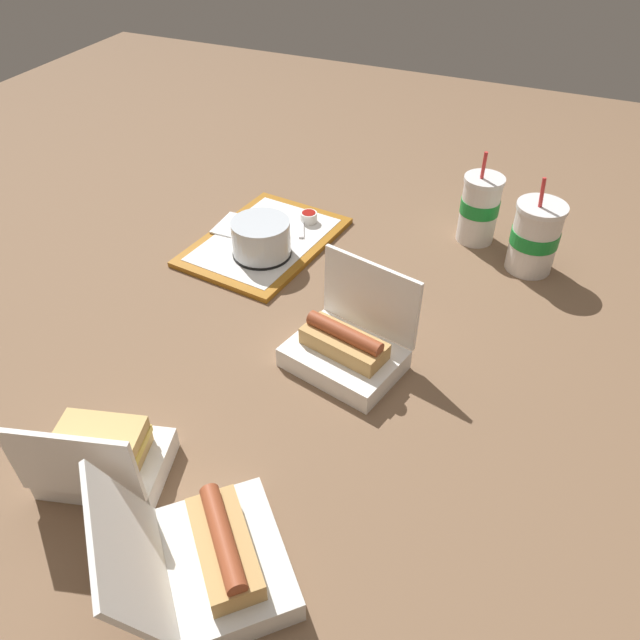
# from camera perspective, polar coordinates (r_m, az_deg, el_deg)

# --- Properties ---
(ground_plane) EXTENTS (3.20, 3.20, 0.00)m
(ground_plane) POSITION_cam_1_polar(r_m,az_deg,el_deg) (1.16, -2.68, -2.84)
(ground_plane) COLOR brown
(food_tray) EXTENTS (0.40, 0.30, 0.01)m
(food_tray) POSITION_cam_1_polar(r_m,az_deg,el_deg) (1.45, -5.07, 7.17)
(food_tray) COLOR #A56619
(food_tray) RESTS_ON ground_plane
(cake_container) EXTENTS (0.13, 0.13, 0.08)m
(cake_container) POSITION_cam_1_polar(r_m,az_deg,el_deg) (1.37, -5.40, 7.37)
(cake_container) COLOR black
(cake_container) RESTS_ON food_tray
(ketchup_cup) EXTENTS (0.04, 0.04, 0.02)m
(ketchup_cup) POSITION_cam_1_polar(r_m,az_deg,el_deg) (1.50, -1.04, 9.42)
(ketchup_cup) COLOR white
(ketchup_cup) RESTS_ON food_tray
(napkin_stack) EXTENTS (0.10, 0.10, 0.00)m
(napkin_stack) POSITION_cam_1_polar(r_m,az_deg,el_deg) (1.49, -7.45, 8.50)
(napkin_stack) COLOR white
(napkin_stack) RESTS_ON food_tray
(plastic_fork) EXTENTS (0.10, 0.06, 0.00)m
(plastic_fork) POSITION_cam_1_polar(r_m,az_deg,el_deg) (1.49, -1.72, 8.65)
(plastic_fork) COLOR white
(plastic_fork) RESTS_ON food_tray
(clamshell_hotdog_right) EXTENTS (0.19, 0.23, 0.18)m
(clamshell_hotdog_right) POSITION_cam_1_polar(r_m,az_deg,el_deg) (1.10, 2.50, -2.43)
(clamshell_hotdog_right) COLOR white
(clamshell_hotdog_right) RESTS_ON ground_plane
(clamshell_sandwich_corner) EXTENTS (0.18, 0.21, 0.17)m
(clamshell_sandwich_corner) POSITION_cam_1_polar(r_m,az_deg,el_deg) (0.99, -19.31, -11.74)
(clamshell_sandwich_corner) COLOR white
(clamshell_sandwich_corner) RESTS_ON ground_plane
(clamshell_hotdog_front) EXTENTS (0.29, 0.29, 0.18)m
(clamshell_hotdog_front) POSITION_cam_1_polar(r_m,az_deg,el_deg) (0.86, -9.59, -20.58)
(clamshell_hotdog_front) COLOR white
(clamshell_hotdog_front) RESTS_ON ground_plane
(soda_cup_left) EXTENTS (0.09, 0.09, 0.22)m
(soda_cup_left) POSITION_cam_1_polar(r_m,az_deg,el_deg) (1.47, 14.37, 9.86)
(soda_cup_left) COLOR white
(soda_cup_left) RESTS_ON ground_plane
(soda_cup_corner) EXTENTS (0.10, 0.10, 0.22)m
(soda_cup_corner) POSITION_cam_1_polar(r_m,az_deg,el_deg) (1.40, 19.04, 7.19)
(soda_cup_corner) COLOR white
(soda_cup_corner) RESTS_ON ground_plane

